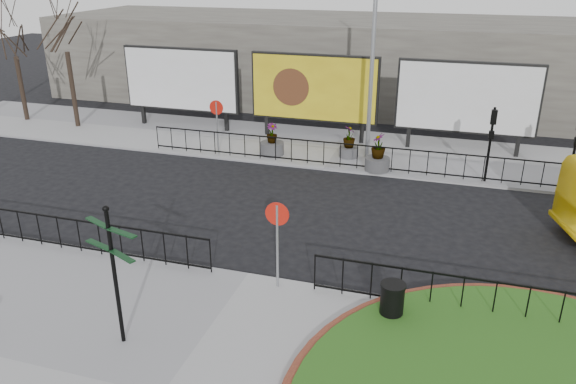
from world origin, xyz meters
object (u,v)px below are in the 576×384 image
at_px(fingerpost_sign, 113,263).
at_px(planter_a, 272,145).
at_px(litter_bin, 392,302).
at_px(planter_b, 349,145).
at_px(billboard_mid, 314,88).
at_px(planter_c, 378,157).
at_px(lamp_post, 373,49).

distance_m(fingerpost_sign, planter_a, 13.88).
bearing_deg(fingerpost_sign, litter_bin, 48.49).
bearing_deg(planter_b, fingerpost_sign, -99.53).
distance_m(billboard_mid, planter_c, 5.48).
bearing_deg(planter_c, planter_a, 172.19).
xyz_separation_m(billboard_mid, lamp_post, (3.01, -1.97, 2.23)).
bearing_deg(planter_a, planter_b, 11.30).
bearing_deg(planter_a, billboard_mid, 68.29).
height_order(fingerpost_sign, planter_a, fingerpost_sign).
bearing_deg(litter_bin, planter_b, 106.09).
height_order(planter_a, planter_c, planter_c).
xyz_separation_m(planter_b, planter_c, (1.48, -1.34, 0.01)).
height_order(billboard_mid, planter_c, billboard_mid).
bearing_deg(lamp_post, litter_bin, -77.75).
height_order(billboard_mid, lamp_post, lamp_post).
bearing_deg(lamp_post, fingerpost_sign, -102.32).
height_order(fingerpost_sign, litter_bin, fingerpost_sign).
bearing_deg(planter_a, fingerpost_sign, -86.02).
height_order(lamp_post, planter_b, lamp_post).
relative_size(lamp_post, planter_b, 6.47).
relative_size(billboard_mid, planter_b, 4.35).
height_order(billboard_mid, planter_a, billboard_mid).
bearing_deg(litter_bin, planter_c, 100.43).
distance_m(billboard_mid, fingerpost_sign, 16.66).
xyz_separation_m(lamp_post, fingerpost_sign, (-3.21, -14.68, -2.63)).
bearing_deg(fingerpost_sign, planter_a, 118.28).
height_order(lamp_post, planter_c, lamp_post).
relative_size(fingerpost_sign, litter_bin, 3.36).
bearing_deg(fingerpost_sign, lamp_post, 101.98).
xyz_separation_m(lamp_post, planter_a, (-4.16, -0.93, -4.25)).
bearing_deg(planter_b, litter_bin, -73.91).
bearing_deg(planter_c, fingerpost_sign, -106.60).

